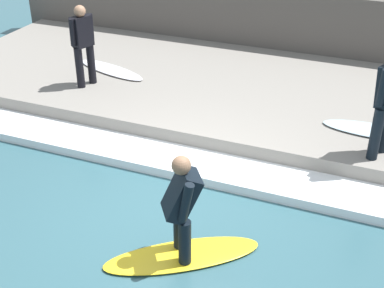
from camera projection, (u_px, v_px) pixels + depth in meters
The scene contains 9 objects.
ground_plane at pixel (175, 209), 7.50m from camera, with size 28.00×28.00×0.00m, color #335B66.
concrete_ledge at pixel (250, 95), 10.36m from camera, with size 4.40×12.80×0.38m, color gray.
back_wall at pixel (283, 27), 12.02m from camera, with size 0.50×13.44×1.67m, color #544F49.
wave_foam_crest at pixel (202, 167), 8.32m from camera, with size 0.82×12.16×0.15m, color white.
surfboard_riding at pixel (182, 255), 6.62m from camera, with size 1.60×1.94×0.06m.
surfer_riding at pixel (182, 203), 6.22m from camera, with size 0.57×0.58×1.40m.
surfer_waiting_near at pixel (83, 41), 9.91m from camera, with size 0.50×0.33×1.55m.
surfboard_waiting_near at pixel (111, 70), 10.94m from camera, with size 0.94×1.79×0.06m.
surfboard_waiting_far at pixel (377, 131), 8.64m from camera, with size 0.53×1.73×0.06m.
Camera 1 is at (-5.53, -2.49, 4.51)m, focal length 50.00 mm.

